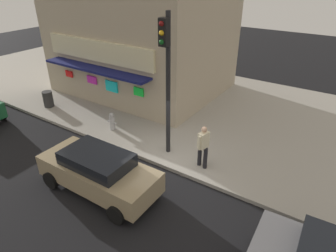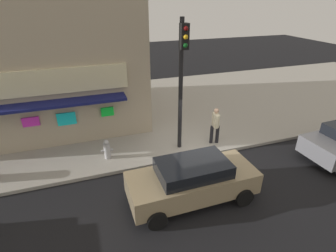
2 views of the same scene
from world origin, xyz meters
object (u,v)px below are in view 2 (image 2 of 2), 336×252
at_px(pedestrian, 215,124).
at_px(parked_car_tan, 192,180).
at_px(traffic_light, 182,71).
at_px(fire_hydrant, 107,149).

bearing_deg(pedestrian, parked_car_tan, -128.87).
bearing_deg(traffic_light, parked_car_tan, -103.75).
bearing_deg(parked_car_tan, traffic_light, 76.25).
xyz_separation_m(traffic_light, fire_hydrant, (-3.27, 0.22, -3.15)).
height_order(traffic_light, parked_car_tan, traffic_light).
bearing_deg(pedestrian, traffic_light, 177.71).
relative_size(pedestrian, parked_car_tan, 0.40).
distance_m(traffic_light, pedestrian, 3.12).
bearing_deg(fire_hydrant, parked_car_tan, -53.14).
xyz_separation_m(pedestrian, parked_car_tan, (-2.47, -3.06, -0.31)).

